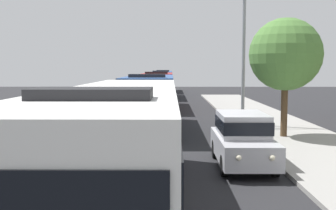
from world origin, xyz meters
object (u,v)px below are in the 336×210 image
streetlamp_mid (244,43)px  bus_fourth_in_line (161,83)px  white_suv (242,137)px  bus_second_in_line (151,100)px  bus_lead (122,145)px  roadside_tree (286,55)px  bus_rear (163,80)px  bus_middle (158,89)px

streetlamp_mid → bus_fourth_in_line: bearing=102.7°
white_suv → streetlamp_mid: 10.66m
bus_second_in_line → bus_fourth_in_line: (0.00, 25.34, 0.00)m
bus_lead → roadside_tree: roadside_tree is taller
roadside_tree → bus_second_in_line: bearing=156.9°
white_suv → bus_fourth_in_line: bearing=96.2°
bus_rear → streetlamp_mid: 36.76m
roadside_tree → bus_fourth_in_line: bearing=103.4°
bus_middle → streetlamp_mid: size_ratio=1.41×
bus_lead → bus_fourth_in_line: same height
streetlamp_mid → bus_rear: bearing=98.5°
bus_fourth_in_line → roadside_tree: (6.70, -28.20, 2.45)m
bus_rear → streetlamp_mid: streetlamp_mid is taller
white_suv → bus_second_in_line: bearing=113.7°
white_suv → roadside_tree: size_ratio=0.79×
bus_second_in_line → bus_middle: same height
bus_second_in_line → bus_rear: same height
bus_middle → bus_fourth_in_line: (0.00, 12.90, 0.00)m
bus_lead → white_suv: (3.70, 4.91, -0.66)m
bus_fourth_in_line → streetlamp_mid: 24.82m
bus_middle → bus_fourth_in_line: same height
bus_second_in_line → streetlamp_mid: streetlamp_mid is taller
bus_second_in_line → streetlamp_mid: bearing=13.8°
bus_lead → bus_second_in_line: 13.35m
bus_second_in_line → bus_fourth_in_line: 25.34m
bus_lead → bus_middle: bearing=90.0°
bus_middle → roadside_tree: bearing=-66.3°
bus_fourth_in_line → streetlamp_mid: streetlamp_mid is taller
bus_fourth_in_line → streetlamp_mid: (5.40, -24.01, 3.25)m
white_suv → streetlamp_mid: (1.70, 9.77, 3.90)m
bus_middle → streetlamp_mid: 12.78m
roadside_tree → white_suv: bearing=-118.3°
bus_middle → bus_rear: size_ratio=0.98×
bus_middle → bus_rear: (0.00, 25.10, 0.00)m
bus_second_in_line → bus_fourth_in_line: same height
bus_lead → roadside_tree: size_ratio=2.09×
bus_middle → roadside_tree: roadside_tree is taller
bus_lead → bus_rear: 50.89m
bus_lead → white_suv: bearing=53.0°
bus_lead → white_suv: bus_lead is taller
bus_second_in_line → roadside_tree: (6.70, -2.86, 2.46)m
bus_second_in_line → white_suv: bus_second_in_line is taller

